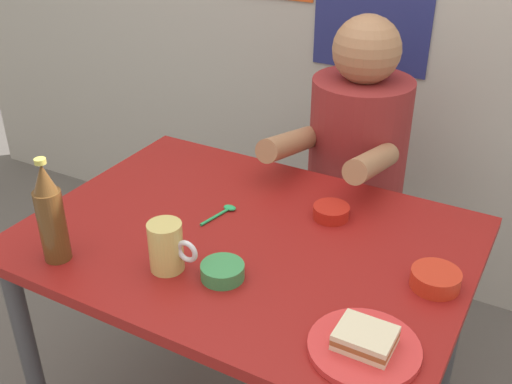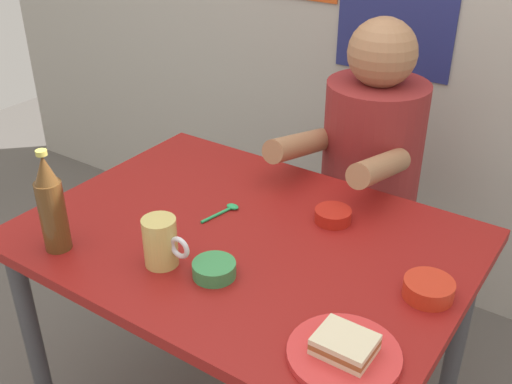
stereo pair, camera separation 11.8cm
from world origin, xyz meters
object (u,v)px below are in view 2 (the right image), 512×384
(plate_orange, at_px, (344,354))
(sandwich, at_px, (345,344))
(beer_mug, at_px, (161,242))
(beer_bottle, at_px, (51,206))
(dining_table, at_px, (245,265))
(person_seated, at_px, (371,146))
(stool, at_px, (362,251))
(dip_bowl_green, at_px, (214,269))

(plate_orange, bearing_deg, sandwich, 180.00)
(beer_mug, distance_m, beer_bottle, 0.28)
(dining_table, xyz_separation_m, plate_orange, (0.40, -0.24, 0.10))
(beer_mug, relative_size, beer_bottle, 0.48)
(person_seated, bearing_deg, beer_mug, -100.08)
(person_seated, bearing_deg, stool, 90.00)
(beer_mug, bearing_deg, dining_table, 67.21)
(plate_orange, bearing_deg, dip_bowl_green, 170.02)
(plate_orange, relative_size, sandwich, 2.00)
(sandwich, height_order, beer_bottle, beer_bottle)
(person_seated, height_order, beer_mug, person_seated)
(stool, bearing_deg, beer_mug, -99.94)
(sandwich, distance_m, dip_bowl_green, 0.37)
(plate_orange, bearing_deg, dining_table, 148.96)
(stool, bearing_deg, dining_table, -95.38)
(stool, bearing_deg, dip_bowl_green, -91.34)
(person_seated, height_order, plate_orange, person_seated)
(dining_table, xyz_separation_m, person_seated, (0.06, 0.62, 0.12))
(dining_table, bearing_deg, person_seated, 84.52)
(person_seated, distance_m, dip_bowl_green, 0.80)
(dining_table, distance_m, person_seated, 0.63)
(dining_table, xyz_separation_m, beer_bottle, (-0.34, -0.30, 0.21))
(stool, distance_m, person_seated, 0.42)
(stool, relative_size, plate_orange, 2.05)
(dining_table, distance_m, stool, 0.70)
(dip_bowl_green, bearing_deg, stool, 88.66)
(dining_table, bearing_deg, dip_bowl_green, -77.20)
(stool, xyz_separation_m, beer_mug, (-0.15, -0.84, 0.45))
(sandwich, bearing_deg, dining_table, 148.96)
(person_seated, bearing_deg, dining_table, -95.48)
(person_seated, relative_size, beer_bottle, 2.75)
(dining_table, relative_size, dip_bowl_green, 11.00)
(dining_table, distance_m, plate_orange, 0.48)
(plate_orange, bearing_deg, beer_bottle, -175.34)
(dining_table, relative_size, person_seated, 1.53)
(beer_mug, bearing_deg, person_seated, 79.92)
(beer_bottle, relative_size, dip_bowl_green, 2.62)
(dining_table, relative_size, stool, 2.44)
(stool, bearing_deg, sandwich, -68.58)
(stool, bearing_deg, person_seated, -90.00)
(plate_orange, height_order, sandwich, sandwich)
(person_seated, relative_size, dip_bowl_green, 7.19)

